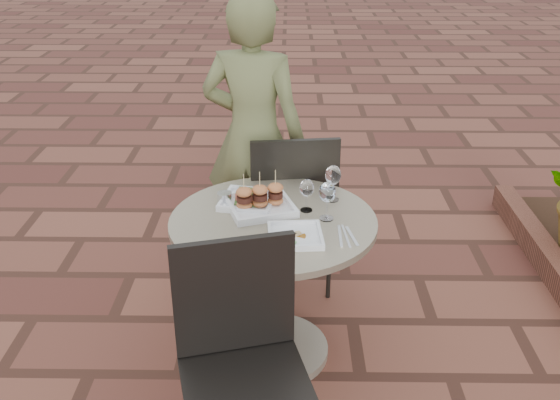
{
  "coord_description": "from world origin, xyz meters",
  "views": [
    {
      "loc": [
        0.08,
        -2.22,
        1.98
      ],
      "look_at": [
        0.04,
        0.17,
        0.82
      ],
      "focal_mm": 40.0,
      "sensor_mm": 36.0,
      "label": 1
    }
  ],
  "objects_px": {
    "diner": "(253,137)",
    "chair_far": "(292,201)",
    "plate_tuna": "(295,235)",
    "cafe_table": "(273,267)",
    "plate_salmon": "(248,199)",
    "plate_sliders": "(260,201)",
    "chair_near": "(241,347)"
  },
  "relations": [
    {
      "from": "cafe_table",
      "to": "plate_tuna",
      "type": "xyz_separation_m",
      "value": [
        0.09,
        -0.17,
        0.26
      ]
    },
    {
      "from": "chair_far",
      "to": "chair_near",
      "type": "xyz_separation_m",
      "value": [
        -0.18,
        -1.18,
        0.0
      ]
    },
    {
      "from": "cafe_table",
      "to": "plate_tuna",
      "type": "distance_m",
      "value": 0.33
    },
    {
      "from": "cafe_table",
      "to": "chair_far",
      "type": "distance_m",
      "value": 0.55
    },
    {
      "from": "plate_tuna",
      "to": "diner",
      "type": "bearing_deg",
      "value": 102.45
    },
    {
      "from": "plate_salmon",
      "to": "diner",
      "type": "bearing_deg",
      "value": 91.11
    },
    {
      "from": "plate_tuna",
      "to": "chair_near",
      "type": "bearing_deg",
      "value": -112.5
    },
    {
      "from": "cafe_table",
      "to": "diner",
      "type": "xyz_separation_m",
      "value": [
        -0.13,
        0.84,
        0.31
      ]
    },
    {
      "from": "cafe_table",
      "to": "plate_salmon",
      "type": "bearing_deg",
      "value": 127.58
    },
    {
      "from": "chair_far",
      "to": "plate_tuna",
      "type": "distance_m",
      "value": 0.74
    },
    {
      "from": "diner",
      "to": "plate_salmon",
      "type": "bearing_deg",
      "value": 105.72
    },
    {
      "from": "cafe_table",
      "to": "plate_sliders",
      "type": "xyz_separation_m",
      "value": [
        -0.06,
        0.09,
        0.29
      ]
    },
    {
      "from": "chair_far",
      "to": "chair_near",
      "type": "height_order",
      "value": "same"
    },
    {
      "from": "cafe_table",
      "to": "plate_sliders",
      "type": "relative_size",
      "value": 2.56
    },
    {
      "from": "chair_near",
      "to": "plate_sliders",
      "type": "bearing_deg",
      "value": 72.19
    },
    {
      "from": "plate_sliders",
      "to": "plate_tuna",
      "type": "distance_m",
      "value": 0.31
    },
    {
      "from": "chair_near",
      "to": "plate_salmon",
      "type": "height_order",
      "value": "chair_near"
    },
    {
      "from": "cafe_table",
      "to": "chair_near",
      "type": "height_order",
      "value": "chair_near"
    },
    {
      "from": "chair_near",
      "to": "diner",
      "type": "bearing_deg",
      "value": 76.38
    },
    {
      "from": "plate_salmon",
      "to": "plate_tuna",
      "type": "distance_m",
      "value": 0.38
    },
    {
      "from": "chair_far",
      "to": "plate_sliders",
      "type": "xyz_separation_m",
      "value": [
        -0.15,
        -0.45,
        0.22
      ]
    },
    {
      "from": "cafe_table",
      "to": "chair_far",
      "type": "bearing_deg",
      "value": 80.96
    },
    {
      "from": "diner",
      "to": "chair_far",
      "type": "bearing_deg",
      "value": 140.41
    },
    {
      "from": "chair_far",
      "to": "diner",
      "type": "relative_size",
      "value": 0.58
    },
    {
      "from": "diner",
      "to": "plate_tuna",
      "type": "relative_size",
      "value": 6.8
    },
    {
      "from": "chair_far",
      "to": "diner",
      "type": "bearing_deg",
      "value": -61.13
    },
    {
      "from": "plate_salmon",
      "to": "cafe_table",
      "type": "bearing_deg",
      "value": -52.42
    },
    {
      "from": "plate_salmon",
      "to": "plate_sliders",
      "type": "distance_m",
      "value": 0.08
    },
    {
      "from": "chair_near",
      "to": "plate_salmon",
      "type": "xyz_separation_m",
      "value": [
        -0.02,
        0.79,
        0.2
      ]
    },
    {
      "from": "chair_near",
      "to": "diner",
      "type": "relative_size",
      "value": 0.58
    },
    {
      "from": "chair_near",
      "to": "plate_tuna",
      "type": "height_order",
      "value": "chair_near"
    },
    {
      "from": "plate_salmon",
      "to": "plate_sliders",
      "type": "relative_size",
      "value": 0.79
    }
  ]
}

